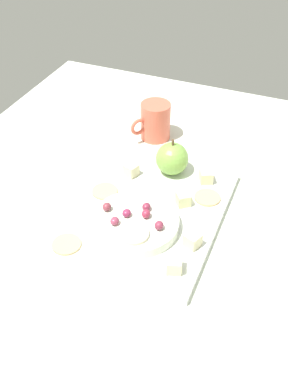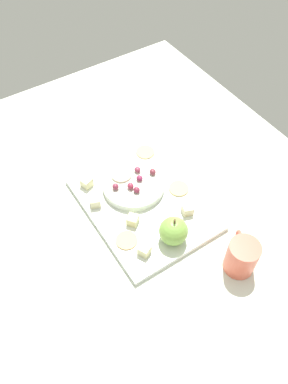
{
  "view_description": "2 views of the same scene",
  "coord_description": "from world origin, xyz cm",
  "px_view_note": "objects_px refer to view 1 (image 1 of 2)",
  "views": [
    {
      "loc": [
        57.81,
        20.51,
        63.26
      ],
      "look_at": [
        -3.81,
        -4.7,
        7.81
      ],
      "focal_mm": 43.48,
      "sensor_mm": 36.0,
      "label": 1
    },
    {
      "loc": [
        -49.09,
        27.05,
        81.2
      ],
      "look_at": [
        -1.18,
        -4.06,
        7.42
      ],
      "focal_mm": 35.51,
      "sensor_mm": 36.0,
      "label": 2
    }
  ],
  "objects_px": {
    "platter": "(149,212)",
    "cup": "(155,121)",
    "serving_dish": "(135,223)",
    "grape_1": "(107,207)",
    "cheese_cube_1": "(193,240)",
    "apple_whole": "(172,159)",
    "cheese_cube_3": "(174,265)",
    "cracker_2": "(105,191)",
    "cheese_cube_4": "(183,199)",
    "grape_0": "(127,213)",
    "grape_2": "(147,205)",
    "cracker_0": "(67,244)",
    "cracker_1": "(207,198)",
    "cheese_cube_0": "(206,177)",
    "cheese_cube_2": "(131,170)",
    "apple_slice_0": "(134,234)",
    "grape_4": "(115,221)",
    "grape_5": "(159,225)",
    "grape_3": "(146,214)"
  },
  "relations": [
    {
      "from": "platter",
      "to": "cup",
      "type": "distance_m",
      "value": 0.27
    },
    {
      "from": "serving_dish",
      "to": "grape_1",
      "type": "xyz_separation_m",
      "value": [
        -0.0,
        -0.06,
        0.02
      ]
    },
    {
      "from": "cheese_cube_1",
      "to": "apple_whole",
      "type": "bearing_deg",
      "value": -150.65
    },
    {
      "from": "cheese_cube_3",
      "to": "cracker_2",
      "type": "height_order",
      "value": "cheese_cube_3"
    },
    {
      "from": "serving_dish",
      "to": "cup",
      "type": "xyz_separation_m",
      "value": [
        -0.31,
        -0.08,
        0.02
      ]
    },
    {
      "from": "cheese_cube_4",
      "to": "cracker_2",
      "type": "bearing_deg",
      "value": -81.24
    },
    {
      "from": "platter",
      "to": "serving_dish",
      "type": "bearing_deg",
      "value": -5.98
    },
    {
      "from": "grape_0",
      "to": "cheese_cube_3",
      "type": "bearing_deg",
      "value": 58.13
    },
    {
      "from": "cheese_cube_3",
      "to": "grape_2",
      "type": "xyz_separation_m",
      "value": [
        -0.1,
        -0.09,
        0.01
      ]
    },
    {
      "from": "cracker_0",
      "to": "cracker_1",
      "type": "distance_m",
      "value": 0.28
    },
    {
      "from": "platter",
      "to": "grape_1",
      "type": "height_order",
      "value": "grape_1"
    },
    {
      "from": "cheese_cube_0",
      "to": "cup",
      "type": "relative_size",
      "value": 0.27
    },
    {
      "from": "cheese_cube_2",
      "to": "cheese_cube_0",
      "type": "bearing_deg",
      "value": 103.72
    },
    {
      "from": "apple_slice_0",
      "to": "cup",
      "type": "xyz_separation_m",
      "value": [
        -0.35,
        -0.1,
        0.01
      ]
    },
    {
      "from": "cheese_cube_0",
      "to": "cracker_1",
      "type": "distance_m",
      "value": 0.05
    },
    {
      "from": "cracker_2",
      "to": "apple_slice_0",
      "type": "bearing_deg",
      "value": 45.44
    },
    {
      "from": "platter",
      "to": "cracker_0",
      "type": "xyz_separation_m",
      "value": [
        0.14,
        -0.1,
        0.01
      ]
    },
    {
      "from": "grape_0",
      "to": "grape_4",
      "type": "bearing_deg",
      "value": -22.14
    },
    {
      "from": "grape_1",
      "to": "cup",
      "type": "relative_size",
      "value": 0.19
    },
    {
      "from": "grape_5",
      "to": "cup",
      "type": "relative_size",
      "value": 0.19
    },
    {
      "from": "cheese_cube_0",
      "to": "grape_4",
      "type": "height_order",
      "value": "grape_4"
    },
    {
      "from": "apple_whole",
      "to": "grape_5",
      "type": "height_order",
      "value": "apple_whole"
    },
    {
      "from": "apple_whole",
      "to": "apple_slice_0",
      "type": "xyz_separation_m",
      "value": [
        0.22,
        0.01,
        -0.01
      ]
    },
    {
      "from": "cheese_cube_3",
      "to": "grape_0",
      "type": "xyz_separation_m",
      "value": [
        -0.07,
        -0.11,
        0.01
      ]
    },
    {
      "from": "grape_5",
      "to": "grape_3",
      "type": "bearing_deg",
      "value": -120.68
    },
    {
      "from": "cracker_0",
      "to": "apple_slice_0",
      "type": "distance_m",
      "value": 0.12
    },
    {
      "from": "cheese_cube_4",
      "to": "cheese_cube_2",
      "type": "bearing_deg",
      "value": -110.04
    },
    {
      "from": "cracker_0",
      "to": "cup",
      "type": "height_order",
      "value": "cup"
    },
    {
      "from": "cheese_cube_0",
      "to": "grape_4",
      "type": "relative_size",
      "value": 1.44
    },
    {
      "from": "apple_slice_0",
      "to": "cup",
      "type": "distance_m",
      "value": 0.36
    },
    {
      "from": "cheese_cube_2",
      "to": "cheese_cube_3",
      "type": "xyz_separation_m",
      "value": [
        0.21,
        0.17,
        0.0
      ]
    },
    {
      "from": "cracker_2",
      "to": "cheese_cube_0",
      "type": "bearing_deg",
      "value": 121.43
    },
    {
      "from": "cheese_cube_4",
      "to": "grape_4",
      "type": "distance_m",
      "value": 0.15
    },
    {
      "from": "cheese_cube_3",
      "to": "cheese_cube_0",
      "type": "bearing_deg",
      "value": -175.82
    },
    {
      "from": "cheese_cube_1",
      "to": "cracker_0",
      "type": "bearing_deg",
      "value": -67.81
    },
    {
      "from": "cracker_0",
      "to": "cracker_2",
      "type": "bearing_deg",
      "value": -179.33
    },
    {
      "from": "cracker_1",
      "to": "grape_0",
      "type": "bearing_deg",
      "value": -42.85
    },
    {
      "from": "cracker_1",
      "to": "grape_2",
      "type": "height_order",
      "value": "grape_2"
    },
    {
      "from": "grape_1",
      "to": "grape_2",
      "type": "bearing_deg",
      "value": 116.16
    },
    {
      "from": "platter",
      "to": "cheese_cube_4",
      "type": "bearing_deg",
      "value": 125.15
    },
    {
      "from": "serving_dish",
      "to": "apple_whole",
      "type": "height_order",
      "value": "apple_whole"
    },
    {
      "from": "apple_whole",
      "to": "grape_4",
      "type": "height_order",
      "value": "apple_whole"
    },
    {
      "from": "grape_4",
      "to": "grape_2",
      "type": "bearing_deg",
      "value": 148.15
    },
    {
      "from": "grape_5",
      "to": "cheese_cube_1",
      "type": "bearing_deg",
      "value": 92.5
    },
    {
      "from": "cup",
      "to": "grape_0",
      "type": "bearing_deg",
      "value": 12.03
    },
    {
      "from": "cup",
      "to": "apple_slice_0",
      "type": "bearing_deg",
      "value": 15.46
    },
    {
      "from": "platter",
      "to": "cheese_cube_2",
      "type": "distance_m",
      "value": 0.11
    },
    {
      "from": "cheese_cube_2",
      "to": "cracker_2",
      "type": "xyz_separation_m",
      "value": [
        0.07,
        -0.03,
        -0.01
      ]
    },
    {
      "from": "cheese_cube_2",
      "to": "apple_slice_0",
      "type": "xyz_separation_m",
      "value": [
        0.17,
        0.08,
        0.01
      ]
    },
    {
      "from": "grape_4",
      "to": "cracker_1",
      "type": "bearing_deg",
      "value": 140.16
    }
  ]
}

